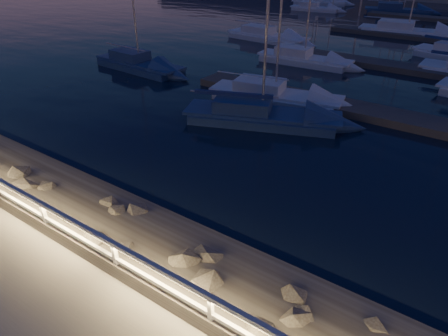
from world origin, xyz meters
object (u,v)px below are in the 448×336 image
Objects in this scene: sailboat_i at (314,8)px; sailboat_j at (265,35)px; sailboat_e at (302,58)px; sailboat_m at (318,1)px; sailboat_a at (138,63)px; sailboat_b at (258,114)px; sailboat_f at (272,94)px; sailboat_k at (405,30)px; sailboat_n at (396,10)px; guard_rail at (173,283)px.

sailboat_j reaches higher than sailboat_i.
sailboat_j is at bearing -85.93° from sailboat_i.
sailboat_e is 0.90× the size of sailboat_m.
sailboat_j reaches higher than sailboat_a.
sailboat_b is 1.04× the size of sailboat_f.
sailboat_k is 1.11× the size of sailboat_n.
sailboat_b is at bearing -56.40° from sailboat_j.
sailboat_j reaches higher than sailboat_e.
sailboat_n is at bearing 99.14° from guard_rail.
guard_rail is 3.27× the size of sailboat_m.
sailboat_i is (-18.09, 48.95, -0.96)m from guard_rail.
sailboat_n reaches higher than sailboat_i.
sailboat_n is at bearing 17.14° from sailboat_i.
sailboat_f is (-0.95, 3.16, -0.01)m from sailboat_b.
sailboat_j is at bearing 97.06° from sailboat_b.
sailboat_k reaches higher than sailboat_i.
sailboat_i is 0.73× the size of sailboat_k.
sailboat_b is 0.98× the size of sailboat_j.
sailboat_a reaches higher than sailboat_i.
sailboat_k reaches higher than sailboat_j.
sailboat_a is 1.14× the size of sailboat_i.
sailboat_b is (-4.80, 11.92, -0.93)m from guard_rail.
sailboat_m is 0.98× the size of sailboat_n.
sailboat_a is 27.07m from sailboat_k.
sailboat_f reaches higher than sailboat_i.
sailboat_j reaches higher than guard_rail.
sailboat_n is (-3.76, 41.27, 0.01)m from sailboat_b.
guard_rail is at bearing -80.14° from sailboat_f.
sailboat_i is 0.82× the size of sailboat_j.
sailboat_e is 0.88× the size of sailboat_n.
sailboat_a is at bearing 167.52° from sailboat_f.
sailboat_b is 45.66m from sailboat_m.
guard_rail is 39.45m from sailboat_k.
sailboat_k is at bearing -41.78° from sailboat_i.
sailboat_k is 22.41m from sailboat_m.
sailboat_n is at bearing -28.63° from sailboat_m.
sailboat_k is at bearing 67.01° from sailboat_b.
sailboat_f is 16.56m from sailboat_j.
sailboat_k reaches higher than sailboat_a.
sailboat_j is 1.01× the size of sailboat_m.
sailboat_m is at bearing 107.75° from sailboat_j.
sailboat_k is at bearing -64.61° from sailboat_m.
sailboat_b is at bearing -101.13° from sailboat_n.
sailboat_n is at bearing 81.43° from sailboat_j.
sailboat_i is (-12.34, 33.87, -0.02)m from sailboat_f.
sailboat_m is 11.71m from sailboat_n.
sailboat_m is (-15.34, 43.01, 0.03)m from sailboat_b.
sailboat_n is (-4.41, 13.98, -0.01)m from sailboat_k.
sailboat_f is at bearing -78.94° from sailboat_e.
sailboat_n reaches higher than sailboat_b.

